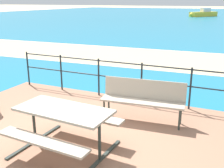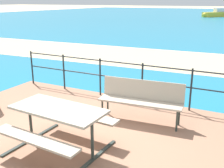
{
  "view_description": "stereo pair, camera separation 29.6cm",
  "coord_description": "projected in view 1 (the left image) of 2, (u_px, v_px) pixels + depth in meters",
  "views": [
    {
      "loc": [
        2.57,
        -3.72,
        2.51
      ],
      "look_at": [
        0.05,
        1.87,
        0.61
      ],
      "focal_mm": 43.72,
      "sensor_mm": 36.0,
      "label": 1
    },
    {
      "loc": [
        2.84,
        -3.59,
        2.51
      ],
      "look_at": [
        0.05,
        1.87,
        0.61
      ],
      "focal_mm": 43.72,
      "sensor_mm": 36.0,
      "label": 2
    }
  ],
  "objects": [
    {
      "name": "sea_water",
      "position": [
        219.0,
        18.0,
        39.83
      ],
      "size": [
        90.0,
        90.0,
        0.01
      ],
      "primitive_type": "cube",
      "color": "teal",
      "rests_on": "ground"
    },
    {
      "name": "boat_near",
      "position": [
        203.0,
        14.0,
        42.82
      ],
      "size": [
        4.02,
        4.99,
        1.3
      ],
      "rotation": [
        0.0,
        0.0,
        4.07
      ],
      "color": "yellow",
      "rests_on": "sea_water"
    },
    {
      "name": "park_bench",
      "position": [
        143.0,
        96.0,
        5.65
      ],
      "size": [
        1.75,
        0.58,
        0.87
      ],
      "rotation": [
        0.0,
        0.0,
        0.1
      ],
      "color": "tan",
      "rests_on": "patio_paving"
    },
    {
      "name": "beach_strip",
      "position": [
        169.0,
        59.0,
        12.02
      ],
      "size": [
        54.15,
        6.88,
        0.01
      ],
      "primitive_type": "cube",
      "rotation": [
        0.0,
        0.0,
        0.04
      ],
      "color": "tan",
      "rests_on": "ground"
    },
    {
      "name": "railing_fence",
      "position": [
        119.0,
        75.0,
        6.91
      ],
      "size": [
        5.94,
        0.04,
        1.0
      ],
      "color": "#1E2328",
      "rests_on": "patio_paving"
    },
    {
      "name": "ground_plane",
      "position": [
        68.0,
        143.0,
        4.99
      ],
      "size": [
        240.0,
        240.0,
        0.0
      ],
      "primitive_type": "plane",
      "color": "tan"
    },
    {
      "name": "patio_paving",
      "position": [
        67.0,
        142.0,
        4.98
      ],
      "size": [
        6.4,
        5.2,
        0.06
      ],
      "primitive_type": "cube",
      "color": "#996B51",
      "rests_on": "ground"
    },
    {
      "name": "picnic_table",
      "position": [
        64.0,
        119.0,
        4.46
      ],
      "size": [
        1.65,
        1.45,
        0.76
      ],
      "rotation": [
        0.0,
        0.0,
        -0.06
      ],
      "color": "tan",
      "rests_on": "patio_paving"
    }
  ]
}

